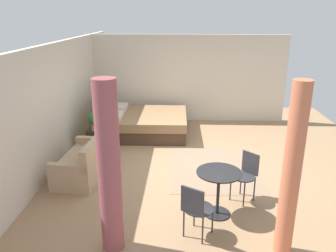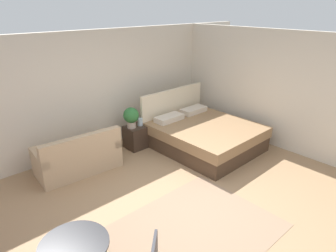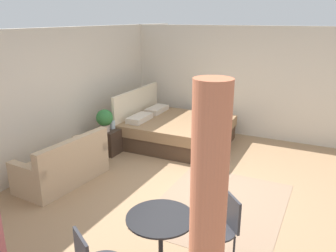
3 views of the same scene
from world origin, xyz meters
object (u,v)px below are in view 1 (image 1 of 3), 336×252
at_px(bed, 144,123).
at_px(couch, 85,162).
at_px(vase, 99,124).
at_px(potted_plant, 95,119).
at_px(cafe_chair_near_window, 196,207).
at_px(cafe_chair_near_couch, 246,172).
at_px(balcony_table, 219,185).
at_px(nightstand, 97,138).

xyz_separation_m(bed, couch, (-2.55, 0.89, -0.02)).
distance_m(bed, vase, 1.43).
distance_m(potted_plant, vase, 0.29).
bearing_deg(cafe_chair_near_window, potted_plant, 34.84).
distance_m(bed, potted_plant, 1.64).
height_order(couch, cafe_chair_near_couch, cafe_chair_near_couch).
height_order(couch, cafe_chair_near_window, cafe_chair_near_window).
bearing_deg(couch, balcony_table, -116.69).
bearing_deg(vase, cafe_chair_near_window, -147.15).
relative_size(nightstand, vase, 3.12).
xyz_separation_m(vase, cafe_chair_near_couch, (-2.30, -3.12, -0.07)).
height_order(nightstand, cafe_chair_near_couch, cafe_chair_near_couch).
distance_m(nightstand, cafe_chair_near_window, 4.01).
distance_m(vase, balcony_table, 3.82).
bearing_deg(balcony_table, cafe_chair_near_window, 149.01).
xyz_separation_m(couch, cafe_chair_near_couch, (-0.76, -3.04, 0.24)).
relative_size(couch, potted_plant, 3.45).
bearing_deg(potted_plant, vase, -5.12).
relative_size(couch, vase, 9.69).
relative_size(nightstand, potted_plant, 1.11).
bearing_deg(cafe_chair_near_couch, couch, 75.92).
height_order(potted_plant, cafe_chair_near_window, potted_plant).
height_order(potted_plant, cafe_chair_near_couch, potted_plant).
bearing_deg(vase, cafe_chair_near_couch, -126.46).
distance_m(nightstand, balcony_table, 3.76).
relative_size(bed, vase, 13.43).
height_order(nightstand, cafe_chair_near_window, cafe_chair_near_window).
relative_size(balcony_table, cafe_chair_near_couch, 0.89).
bearing_deg(potted_plant, bed, -38.98).
height_order(couch, vase, couch).
bearing_deg(couch, vase, 3.03).
height_order(bed, cafe_chair_near_couch, bed).
relative_size(couch, balcony_table, 2.07).
height_order(couch, potted_plant, potted_plant).
bearing_deg(cafe_chair_near_couch, bed, 32.95).
height_order(bed, balcony_table, bed).
height_order(nightstand, potted_plant, potted_plant).
distance_m(couch, vase, 1.57).
height_order(bed, cafe_chair_near_window, bed).
xyz_separation_m(bed, vase, (-1.01, 0.97, 0.28)).
distance_m(bed, cafe_chair_near_couch, 3.95).
distance_m(couch, potted_plant, 1.41).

